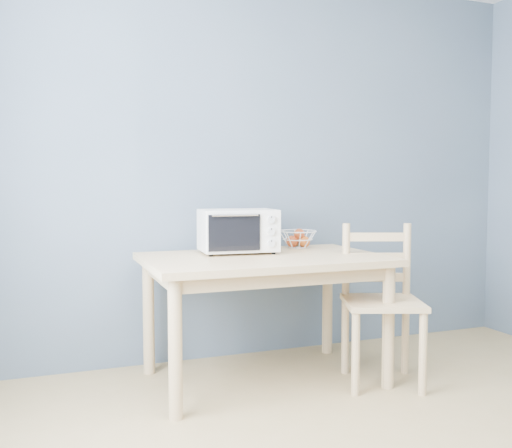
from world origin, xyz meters
name	(u,v)px	position (x,y,z in m)	size (l,w,h in m)	color
dining_table	(264,273)	(-0.17, 1.70, 0.65)	(1.40, 0.90, 0.75)	#E1C387
toaster_oven	(235,230)	(-0.29, 1.88, 0.89)	(0.48, 0.36, 0.27)	white
fruit_basket	(298,238)	(0.19, 2.01, 0.81)	(0.31, 0.31, 0.13)	white
dining_chair	(381,305)	(0.47, 1.44, 0.46)	(0.56, 0.56, 0.93)	#E1C387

